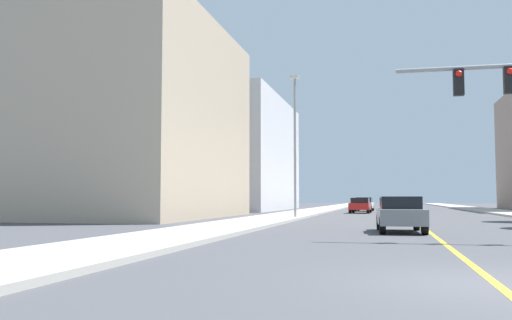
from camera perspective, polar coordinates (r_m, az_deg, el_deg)
The scene contains 10 objects.
ground at distance 51.40m, azimuth 15.02°, elevation -5.27°, with size 192.00×192.00×0.00m, color #47474C.
sidewalk_left at distance 51.83m, azimuth 5.48°, elevation -5.29°, with size 3.54×168.00×0.15m, color #B2ADA3.
sidewalk_right at distance 52.38m, azimuth 24.45°, elevation -4.95°, with size 3.54×168.00×0.15m, color #B2ADA3.
lane_marking_center at distance 51.40m, azimuth 15.02°, elevation -5.27°, with size 0.16×144.00×0.01m, color yellow.
building_left_near at distance 40.19m, azimuth -12.12°, elevation 3.91°, with size 11.72×18.99×13.50m, color tan.
building_left_far at distance 64.65m, azimuth -4.52°, elevation 0.48°, with size 16.74×23.07×12.55m, color silver.
street_lamp at distance 35.86m, azimuth 4.01°, elevation 2.17°, with size 0.56×0.28×9.11m.
car_gray at distance 22.64m, azimuth 14.56°, elevation -5.33°, with size 1.90×4.06×1.40m.
car_white at distance 57.95m, azimuth 11.03°, elevation -4.44°, with size 1.88×4.62×1.40m.
car_red at distance 50.42m, azimuth 10.64°, elevation -4.55°, with size 1.88×4.15×1.36m.
Camera 1 is at (-1.66, -9.36, 1.34)m, focal length 39.06 mm.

